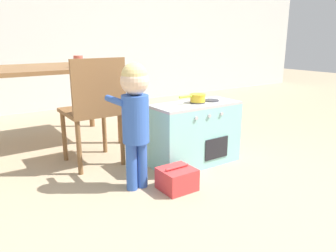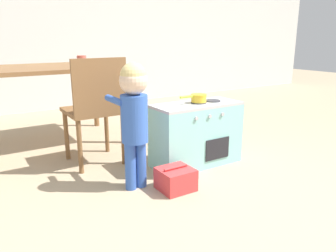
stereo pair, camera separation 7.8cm
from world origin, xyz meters
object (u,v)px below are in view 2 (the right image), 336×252
play_kitchen (196,134)px  dining_table (49,76)px  toy_pot (198,98)px  child_figure (134,108)px  dining_chair_near (96,108)px  toy_basket (176,179)px  cup_on_table (82,61)px

play_kitchen → dining_table: bearing=124.6°
toy_pot → child_figure: bearing=-168.0°
play_kitchen → child_figure: bearing=-167.8°
child_figure → dining_chair_near: dining_chair_near is taller
toy_pot → toy_basket: (-0.41, -0.31, -0.47)m
play_kitchen → cup_on_table: 1.22m
play_kitchen → child_figure: (-0.61, -0.13, 0.30)m
cup_on_table → dining_chair_near: bearing=-99.1°
cup_on_table → dining_table: bearing=132.5°
toy_pot → play_kitchen: bearing=-177.9°
dining_table → dining_chair_near: bearing=-79.1°
toy_pot → cup_on_table: bearing=122.7°
play_kitchen → dining_chair_near: bearing=148.5°
child_figure → dining_chair_near: (-0.06, 0.54, -0.09)m
toy_basket → cup_on_table: (-0.19, 1.24, 0.71)m
toy_pot → cup_on_table: size_ratio=2.30×
cup_on_table → play_kitchen: bearing=-57.8°
toy_basket → cup_on_table: cup_on_table is taller
dining_table → toy_basket: bearing=-74.2°
toy_pot → toy_basket: size_ratio=1.06×
child_figure → dining_table: size_ratio=0.68×
dining_chair_near → cup_on_table: dining_chair_near is taller
play_kitchen → dining_chair_near: 0.81m
child_figure → toy_basket: size_ratio=3.80×
toy_pot → child_figure: size_ratio=0.28×
play_kitchen → toy_pot: toy_pot is taller
toy_basket → dining_table: size_ratio=0.18×
dining_chair_near → play_kitchen: bearing=-31.5°
child_figure → toy_basket: (0.21, -0.17, -0.48)m
toy_pot → dining_chair_near: (-0.68, 0.41, -0.08)m
toy_pot → toy_basket: bearing=-143.3°
toy_pot → dining_table: size_ratio=0.19×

